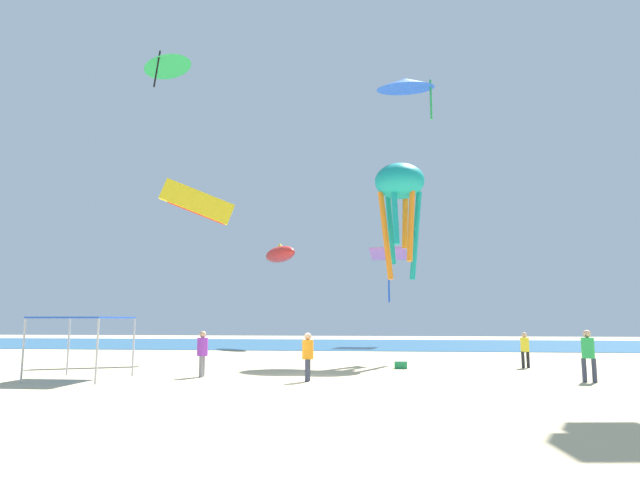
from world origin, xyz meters
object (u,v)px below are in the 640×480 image
Objects in this scene: person_near_tent at (202,350)px; person_rightmost at (588,351)px; canopy_tent at (83,320)px; kite_parafoil_yellow at (197,202)px; kite_inflatable_red at (280,254)px; kite_delta_green at (167,63)px; cooler_box at (401,365)px; kite_octopus_teal at (400,187)px; person_central at (525,347)px; kite_delta_blue at (405,84)px; kite_diamond_pink at (388,256)px; person_leftmost at (308,353)px.

person_rightmost reaches higher than person_near_tent.
kite_parafoil_yellow reaches higher than canopy_tent.
kite_inflatable_red is 1.21× the size of kite_delta_green.
cooler_box is at bearing -119.12° from kite_delta_green.
person_near_tent is at bearing 18.20° from canopy_tent.
person_rightmost is at bearing 55.96° from kite_octopus_teal.
cooler_box is 0.09× the size of kite_octopus_teal.
kite_delta_blue is (-4.79, 7.80, 16.30)m from person_central.
kite_delta_blue is at bearing 49.10° from canopy_tent.
person_central is at bearing -109.51° from kite_delta_green.
canopy_tent reaches higher than person_central.
kite_delta_blue is 15.39m from kite_parafoil_yellow.
person_rightmost is 21.34m from kite_parafoil_yellow.
kite_delta_blue reaches higher than kite_diamond_pink.
canopy_tent is 1.69× the size of person_leftmost.
person_rightmost is at bearing -72.20° from kite_diamond_pink.
cooler_box is at bearing -30.55° from person_leftmost.
person_central is (13.37, 5.55, -0.08)m from person_near_tent.
person_central is at bearing 21.54° from canopy_tent.
canopy_tent is 25.32m from kite_inflatable_red.
kite_inflatable_red is at bearing -39.90° from kite_delta_blue.
person_leftmost is at bearing 1.88° from canopy_tent.
kite_octopus_teal is at bearing -84.61° from kite_diamond_pink.
person_central is 5.80m from cooler_box.
cooler_box is at bearing 89.18° from kite_delta_blue.
person_leftmost is (8.45, 0.28, -1.16)m from canopy_tent.
person_near_tent is 25.81m from kite_delta_green.
kite_octopus_teal is at bearing 86.56° from cooler_box.
kite_inflatable_red is at bearing -128.05° from kite_octopus_teal.
person_rightmost is 28.62m from kite_diamond_pink.
kite_inflatable_red is at bearing 13.78° from person_leftmost.
kite_diamond_pink is 21.00m from kite_parafoil_yellow.
person_rightmost is at bearing -36.57° from cooler_box.
person_rightmost is 3.19× the size of cooler_box.
person_leftmost is at bearing 78.23° from kite_delta_blue.
cooler_box is (-6.46, 4.80, -0.89)m from person_rightmost.
kite_diamond_pink is 9.49m from kite_inflatable_red.
person_near_tent is 14.48m from person_central.
kite_octopus_teal is (3.67, 9.44, 8.23)m from person_leftmost.
kite_delta_green is at bearing 146.67° from cooler_box.
kite_diamond_pink reaches higher than person_rightmost.
person_leftmost is 28.84m from kite_diamond_pink.
kite_parafoil_yellow reaches higher than person_near_tent.
kite_delta_green is at bearing -139.15° from kite_diamond_pink.
cooler_box is 23.44m from kite_diamond_pink.
kite_delta_green is at bearing 103.73° from canopy_tent.
kite_delta_green is (-8.19, 15.03, 19.32)m from person_near_tent.
person_near_tent is 0.43× the size of kite_parafoil_yellow.
cooler_box is at bearing -17.98° from person_central.
kite_delta_green is at bearing -51.53° from person_central.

